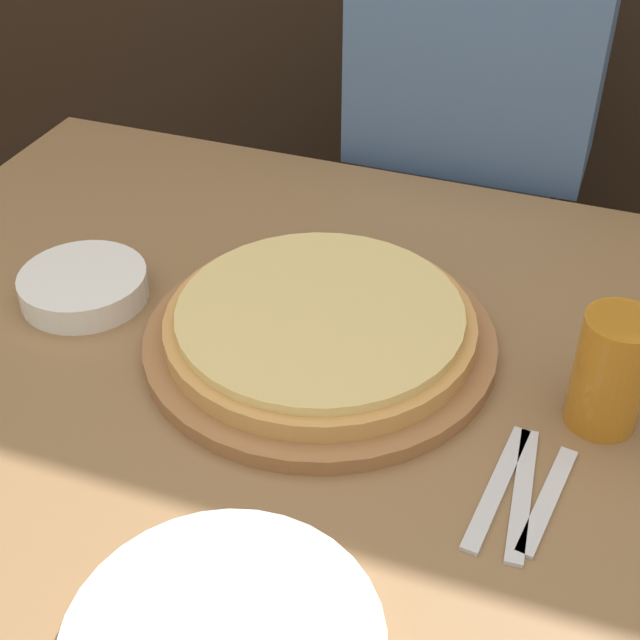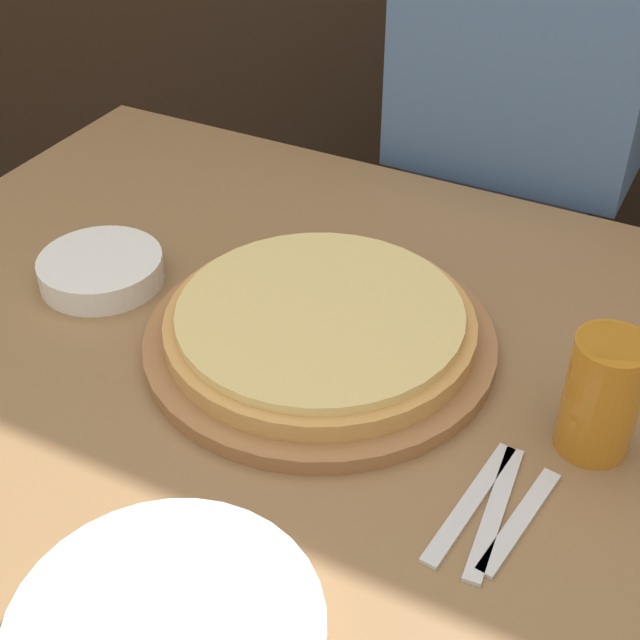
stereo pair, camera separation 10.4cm
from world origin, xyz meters
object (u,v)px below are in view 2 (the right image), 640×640
(fork, at_px, (470,502))
(diner_person, at_px, (504,208))
(dinner_plate, at_px, (166,629))
(spoon, at_px, (520,521))
(side_bowl, at_px, (101,269))
(dinner_knife, at_px, (495,511))
(pizza_on_board, at_px, (320,330))
(beer_glass, at_px, (603,391))

(fork, distance_m, diner_person, 0.78)
(dinner_plate, xyz_separation_m, diner_person, (-0.01, 1.00, -0.11))
(spoon, bearing_deg, fork, 180.00)
(side_bowl, xyz_separation_m, fork, (0.56, -0.14, -0.02))
(dinner_knife, bearing_deg, pizza_on_board, 150.76)
(pizza_on_board, height_order, fork, pizza_on_board)
(beer_glass, relative_size, dinner_knife, 0.76)
(dinner_knife, bearing_deg, side_bowl, 166.48)
(side_bowl, bearing_deg, diner_person, 58.79)
(side_bowl, distance_m, fork, 0.58)
(beer_glass, xyz_separation_m, fork, (-0.08, -0.14, -0.07))
(pizza_on_board, xyz_separation_m, side_bowl, (-0.32, -0.01, -0.01))
(spoon, bearing_deg, dinner_knife, 180.00)
(dinner_plate, distance_m, spoon, 0.34)
(pizza_on_board, relative_size, dinner_knife, 2.34)
(beer_glass, relative_size, spoon, 0.89)
(pizza_on_board, distance_m, fork, 0.29)
(fork, bearing_deg, dinner_plate, -125.14)
(fork, bearing_deg, side_bowl, 165.90)
(dinner_plate, distance_m, fork, 0.31)
(spoon, xyz_separation_m, diner_person, (-0.24, 0.75, -0.11))
(diner_person, bearing_deg, dinner_knife, -73.61)
(diner_person, bearing_deg, pizza_on_board, -94.67)
(beer_glass, bearing_deg, pizza_on_board, 177.61)
(side_bowl, bearing_deg, fork, -14.10)
(side_bowl, relative_size, fork, 0.91)
(dinner_plate, relative_size, fork, 1.53)
(dinner_plate, distance_m, side_bowl, 0.55)
(beer_glass, distance_m, fork, 0.18)
(pizza_on_board, bearing_deg, dinner_knife, -29.24)
(dinner_plate, bearing_deg, side_bowl, 133.85)
(dinner_plate, bearing_deg, fork, 54.86)
(pizza_on_board, distance_m, diner_person, 0.61)
(pizza_on_board, xyz_separation_m, spoon, (0.29, -0.15, -0.02))
(pizza_on_board, height_order, spoon, pizza_on_board)
(beer_glass, distance_m, dinner_knife, 0.17)
(diner_person, bearing_deg, beer_glass, -65.46)
(spoon, height_order, diner_person, diner_person)
(dinner_knife, height_order, spoon, same)
(beer_glass, distance_m, side_bowl, 0.65)
(pizza_on_board, height_order, beer_glass, beer_glass)
(dinner_knife, relative_size, spoon, 1.17)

